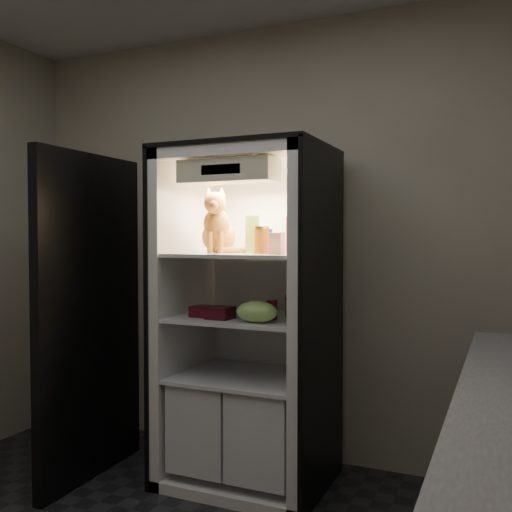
{
  "coord_description": "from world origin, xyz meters",
  "views": [
    {
      "loc": [
        1.33,
        -1.54,
        1.38
      ],
      "look_at": [
        0.06,
        1.32,
        1.27
      ],
      "focal_mm": 40.0,
      "sensor_mm": 36.0,
      "label": 1
    }
  ],
  "objects_px": {
    "parmesan_shaker": "(252,234)",
    "berry_box_right": "(220,313)",
    "refrigerator": "(250,340)",
    "grape_bag": "(257,312)",
    "mayo_tub": "(264,241)",
    "soda_can_c": "(272,309)",
    "soda_can_a": "(291,305)",
    "condiment_jar": "(253,308)",
    "pepper_jar": "(297,234)",
    "soda_can_b": "(291,307)",
    "tabby_cat": "(218,229)",
    "berry_box_left": "(203,311)",
    "cream_carton": "(277,243)",
    "salsa_jar": "(261,240)"
  },
  "relations": [
    {
      "from": "salsa_jar",
      "to": "grape_bag",
      "type": "bearing_deg",
      "value": -76.18
    },
    {
      "from": "tabby_cat",
      "to": "berry_box_left",
      "type": "height_order",
      "value": "tabby_cat"
    },
    {
      "from": "soda_can_a",
      "to": "soda_can_b",
      "type": "relative_size",
      "value": 1.0
    },
    {
      "from": "soda_can_b",
      "to": "soda_can_c",
      "type": "xyz_separation_m",
      "value": [
        -0.07,
        -0.11,
        -0.0
      ]
    },
    {
      "from": "tabby_cat",
      "to": "cream_carton",
      "type": "xyz_separation_m",
      "value": [
        0.4,
        -0.1,
        -0.08
      ]
    },
    {
      "from": "pepper_jar",
      "to": "soda_can_a",
      "type": "distance_m",
      "value": 0.4
    },
    {
      "from": "soda_can_b",
      "to": "berry_box_right",
      "type": "xyz_separation_m",
      "value": [
        -0.34,
        -0.19,
        -0.03
      ]
    },
    {
      "from": "soda_can_c",
      "to": "berry_box_right",
      "type": "relative_size",
      "value": 0.86
    },
    {
      "from": "parmesan_shaker",
      "to": "soda_can_a",
      "type": "height_order",
      "value": "parmesan_shaker"
    },
    {
      "from": "cream_carton",
      "to": "soda_can_c",
      "type": "xyz_separation_m",
      "value": [
        -0.05,
        0.05,
        -0.35
      ]
    },
    {
      "from": "parmesan_shaker",
      "to": "condiment_jar",
      "type": "height_order",
      "value": "parmesan_shaker"
    },
    {
      "from": "mayo_tub",
      "to": "pepper_jar",
      "type": "bearing_deg",
      "value": -4.84
    },
    {
      "from": "soda_can_c",
      "to": "grape_bag",
      "type": "height_order",
      "value": "same"
    },
    {
      "from": "parmesan_shaker",
      "to": "berry_box_left",
      "type": "distance_m",
      "value": 0.5
    },
    {
      "from": "condiment_jar",
      "to": "refrigerator",
      "type": "bearing_deg",
      "value": 125.49
    },
    {
      "from": "soda_can_c",
      "to": "grape_bag",
      "type": "xyz_separation_m",
      "value": [
        -0.03,
        -0.12,
        -0.0
      ]
    },
    {
      "from": "mayo_tub",
      "to": "soda_can_a",
      "type": "relative_size",
      "value": 1.13
    },
    {
      "from": "berry_box_right",
      "to": "mayo_tub",
      "type": "bearing_deg",
      "value": 59.12
    },
    {
      "from": "tabby_cat",
      "to": "soda_can_a",
      "type": "relative_size",
      "value": 3.07
    },
    {
      "from": "berry_box_right",
      "to": "cream_carton",
      "type": "bearing_deg",
      "value": 6.41
    },
    {
      "from": "refrigerator",
      "to": "soda_can_b",
      "type": "xyz_separation_m",
      "value": [
        0.26,
        -0.02,
        0.21
      ]
    },
    {
      "from": "cream_carton",
      "to": "grape_bag",
      "type": "height_order",
      "value": "cream_carton"
    },
    {
      "from": "tabby_cat",
      "to": "parmesan_shaker",
      "type": "distance_m",
      "value": 0.2
    },
    {
      "from": "pepper_jar",
      "to": "cream_carton",
      "type": "xyz_separation_m",
      "value": [
        -0.04,
        -0.2,
        -0.05
      ]
    },
    {
      "from": "parmesan_shaker",
      "to": "grape_bag",
      "type": "bearing_deg",
      "value": -60.4
    },
    {
      "from": "pepper_jar",
      "to": "berry_box_right",
      "type": "bearing_deg",
      "value": -146.47
    },
    {
      "from": "refrigerator",
      "to": "grape_bag",
      "type": "height_order",
      "value": "refrigerator"
    },
    {
      "from": "mayo_tub",
      "to": "soda_can_c",
      "type": "bearing_deg",
      "value": -55.06
    },
    {
      "from": "pepper_jar",
      "to": "berry_box_left",
      "type": "distance_m",
      "value": 0.67
    },
    {
      "from": "refrigerator",
      "to": "soda_can_c",
      "type": "distance_m",
      "value": 0.31
    },
    {
      "from": "pepper_jar",
      "to": "cream_carton",
      "type": "distance_m",
      "value": 0.21
    },
    {
      "from": "soda_can_b",
      "to": "tabby_cat",
      "type": "bearing_deg",
      "value": -172.28
    },
    {
      "from": "tabby_cat",
      "to": "soda_can_c",
      "type": "xyz_separation_m",
      "value": [
        0.35,
        -0.05,
        -0.43
      ]
    },
    {
      "from": "soda_can_c",
      "to": "condiment_jar",
      "type": "relative_size",
      "value": 1.25
    },
    {
      "from": "cream_carton",
      "to": "condiment_jar",
      "type": "xyz_separation_m",
      "value": [
        -0.19,
        0.13,
        -0.36
      ]
    },
    {
      "from": "soda_can_a",
      "to": "berry_box_left",
      "type": "height_order",
      "value": "soda_can_a"
    },
    {
      "from": "tabby_cat",
      "to": "grape_bag",
      "type": "xyz_separation_m",
      "value": [
        0.32,
        -0.17,
        -0.43
      ]
    },
    {
      "from": "refrigerator",
      "to": "grape_bag",
      "type": "bearing_deg",
      "value": -59.03
    },
    {
      "from": "parmesan_shaker",
      "to": "berry_box_right",
      "type": "xyz_separation_m",
      "value": [
        -0.1,
        -0.19,
        -0.42
      ]
    },
    {
      "from": "mayo_tub",
      "to": "pepper_jar",
      "type": "relative_size",
      "value": 0.63
    },
    {
      "from": "pepper_jar",
      "to": "condiment_jar",
      "type": "bearing_deg",
      "value": -162.52
    },
    {
      "from": "mayo_tub",
      "to": "condiment_jar",
      "type": "xyz_separation_m",
      "value": [
        -0.03,
        -0.09,
        -0.37
      ]
    },
    {
      "from": "soda_can_b",
      "to": "soda_can_c",
      "type": "relative_size",
      "value": 1.08
    },
    {
      "from": "refrigerator",
      "to": "berry_box_left",
      "type": "height_order",
      "value": "refrigerator"
    },
    {
      "from": "parmesan_shaker",
      "to": "cream_carton",
      "type": "xyz_separation_m",
      "value": [
        0.21,
        -0.15,
        -0.05
      ]
    },
    {
      "from": "soda_can_a",
      "to": "condiment_jar",
      "type": "relative_size",
      "value": 1.35
    },
    {
      "from": "refrigerator",
      "to": "mayo_tub",
      "type": "height_order",
      "value": "refrigerator"
    },
    {
      "from": "grape_bag",
      "to": "mayo_tub",
      "type": "bearing_deg",
      "value": 106.04
    },
    {
      "from": "soda_can_a",
      "to": "soda_can_c",
      "type": "bearing_deg",
      "value": -99.98
    },
    {
      "from": "refrigerator",
      "to": "grape_bag",
      "type": "xyz_separation_m",
      "value": [
        0.15,
        -0.26,
        0.2
      ]
    }
  ]
}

